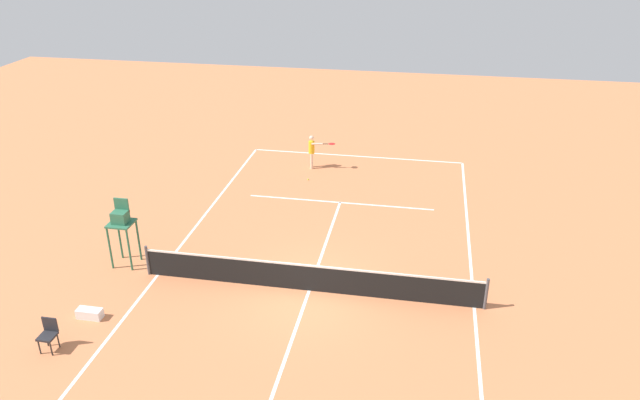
% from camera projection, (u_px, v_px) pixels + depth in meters
% --- Properties ---
extents(ground_plane, '(60.00, 60.00, 0.00)m').
position_uv_depth(ground_plane, '(309.00, 290.00, 19.40)').
color(ground_plane, '#D37A4C').
extents(court_lines, '(10.46, 24.19, 0.01)m').
position_uv_depth(court_lines, '(309.00, 290.00, 19.40)').
color(court_lines, white).
rests_on(court_lines, ground).
extents(tennis_net, '(11.06, 0.10, 1.07)m').
position_uv_depth(tennis_net, '(309.00, 277.00, 19.19)').
color(tennis_net, '#4C4C51').
rests_on(tennis_net, ground).
extents(player_serving, '(1.28, 0.45, 1.61)m').
position_uv_depth(player_serving, '(313.00, 149.00, 28.31)').
color(player_serving, beige).
rests_on(player_serving, ground).
extents(tennis_ball, '(0.07, 0.07, 0.07)m').
position_uv_depth(tennis_ball, '(308.00, 179.00, 27.39)').
color(tennis_ball, '#CCE033').
rests_on(tennis_ball, ground).
extents(umpire_chair, '(0.80, 0.80, 2.41)m').
position_uv_depth(umpire_chair, '(121.00, 222.00, 20.21)').
color(umpire_chair, '#2D6B4C').
rests_on(umpire_chair, ground).
extents(courtside_chair_near, '(0.44, 0.46, 0.95)m').
position_uv_depth(courtside_chair_near, '(48.00, 333.00, 16.58)').
color(courtside_chair_near, '#262626').
rests_on(courtside_chair_near, ground).
extents(equipment_bag, '(0.76, 0.32, 0.30)m').
position_uv_depth(equipment_bag, '(90.00, 313.00, 18.03)').
color(equipment_bag, white).
rests_on(equipment_bag, ground).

